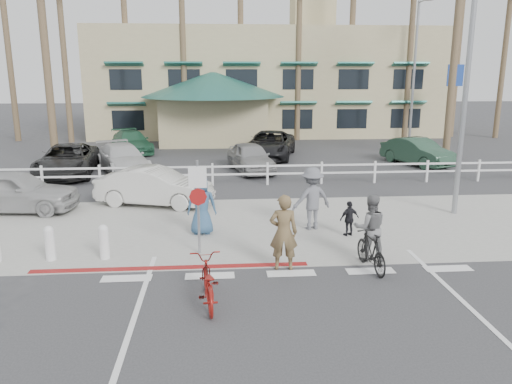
{
  "coord_description": "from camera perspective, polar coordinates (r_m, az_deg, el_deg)",
  "views": [
    {
      "loc": [
        -1.75,
        -10.78,
        4.88
      ],
      "look_at": [
        -0.68,
        3.06,
        1.5
      ],
      "focal_mm": 35.0,
      "sensor_mm": 36.0,
      "label": 1
    }
  ],
  "objects": [
    {
      "name": "palm_11",
      "position": [
        29.74,
        21.97,
        16.82
      ],
      "size": [
        4.0,
        4.0,
        14.0
      ],
      "primitive_type": null,
      "color": "#163313",
      "rests_on": "ground"
    },
    {
      "name": "info_sign",
      "position": [
        36.43,
        21.52,
        9.46
      ],
      "size": [
        1.2,
        0.16,
        5.6
      ],
      "primitive_type": null,
      "color": "navy",
      "rests_on": "ground"
    },
    {
      "name": "lot_car_0",
      "position": [
        25.43,
        -20.74,
        3.41
      ],
      "size": [
        2.92,
        5.53,
        1.48
      ],
      "primitive_type": "imported",
      "rotation": [
        0.0,
        0.0,
        0.09
      ],
      "color": "black",
      "rests_on": "ground"
    },
    {
      "name": "cross_street",
      "position": [
        19.96,
        0.75,
        -0.46
      ],
      "size": [
        40.0,
        5.0,
        0.01
      ],
      "primitive_type": "cube",
      "color": "#333335",
      "rests_on": "ground"
    },
    {
      "name": "lot_car_4",
      "position": [
        31.52,
        -14.02,
        5.57
      ],
      "size": [
        3.42,
        4.91,
        1.32
      ],
      "primitive_type": "imported",
      "rotation": [
        0.0,
        0.0,
        0.39
      ],
      "color": "#26593E",
      "rests_on": "ground"
    },
    {
      "name": "palm_7",
      "position": [
        38.39,
        17.29,
        16.25
      ],
      "size": [
        4.0,
        4.0,
        14.0
      ],
      "primitive_type": null,
      "color": "#163313",
      "rests_on": "ground"
    },
    {
      "name": "palm_3",
      "position": [
        35.92,
        -8.36,
        16.92
      ],
      "size": [
        4.0,
        4.0,
        14.0
      ],
      "primitive_type": null,
      "color": "#163313",
      "rests_on": "ground"
    },
    {
      "name": "car_red_compact",
      "position": [
        19.58,
        -25.92,
        0.09
      ],
      "size": [
        4.54,
        2.19,
        1.49
      ],
      "primitive_type": "imported",
      "rotation": [
        0.0,
        0.0,
        1.47
      ],
      "color": "#A3A3A3",
      "rests_on": "ground"
    },
    {
      "name": "building",
      "position": [
        41.96,
        0.74,
        14.72
      ],
      "size": [
        28.0,
        16.0,
        11.3
      ],
      "primitive_type": null,
      "color": "tan",
      "rests_on": "ground"
    },
    {
      "name": "rail_fence",
      "position": [
        21.84,
        1.59,
        2.1
      ],
      "size": [
        29.4,
        0.16,
        1.0
      ],
      "primitive_type": null,
      "color": "silver",
      "rests_on": "ground"
    },
    {
      "name": "palm_8",
      "position": [
        40.92,
        22.25,
        16.37
      ],
      "size": [
        4.0,
        4.0,
        15.0
      ],
      "primitive_type": null,
      "color": "#163313",
      "rests_on": "ground"
    },
    {
      "name": "ground",
      "position": [
        11.96,
        4.45,
        -10.44
      ],
      "size": [
        140.0,
        140.0,
        0.0
      ],
      "primitive_type": "plane",
      "color": "#333335"
    },
    {
      "name": "palm_2",
      "position": [
        37.44,
        -14.75,
        18.02
      ],
      "size": [
        4.0,
        4.0,
        16.0
      ],
      "primitive_type": null,
      "color": "#163313",
      "rests_on": "ground"
    },
    {
      "name": "lot_car_3",
      "position": [
        27.87,
        17.97,
        4.4
      ],
      "size": [
        3.02,
        4.56,
        1.42
      ],
      "primitive_type": "imported",
      "rotation": [
        0.0,
        0.0,
        0.39
      ],
      "color": "#264332",
      "rests_on": "ground"
    },
    {
      "name": "palm_4",
      "position": [
        36.92,
        -1.77,
        17.73
      ],
      "size": [
        4.0,
        4.0,
        15.0
      ],
      "primitive_type": null,
      "color": "#163313",
      "rests_on": "ground"
    },
    {
      "name": "rider_red",
      "position": [
        12.44,
        3.16,
        -4.64
      ],
      "size": [
        0.75,
        0.53,
        1.95
      ],
      "primitive_type": "imported",
      "rotation": [
        0.0,
        0.0,
        3.05
      ],
      "color": "brown",
      "rests_on": "ground"
    },
    {
      "name": "streetlight_1",
      "position": [
        37.4,
        17.61,
        12.85
      ],
      "size": [
        0.6,
        2.0,
        9.5
      ],
      "primitive_type": null,
      "color": "gray",
      "rests_on": "ground"
    },
    {
      "name": "bike_black",
      "position": [
        12.87,
        13.02,
        -6.57
      ],
      "size": [
        0.68,
        1.71,
        1.0
      ],
      "primitive_type": "imported",
      "rotation": [
        0.0,
        0.0,
        3.27
      ],
      "color": "black",
      "rests_on": "ground"
    },
    {
      "name": "bike_red",
      "position": [
        10.84,
        -5.59,
        -10.22
      ],
      "size": [
        0.85,
        1.96,
        1.0
      ],
      "primitive_type": "imported",
      "rotation": [
        0.0,
        0.0,
        3.24
      ],
      "color": "maroon",
      "rests_on": "ground"
    },
    {
      "name": "bollard_0",
      "position": [
        13.86,
        -16.97,
        -5.47
      ],
      "size": [
        0.26,
        0.26,
        0.95
      ],
      "primitive_type": null,
      "color": "silver",
      "rests_on": "ground"
    },
    {
      "name": "pedestrian_a",
      "position": [
        15.69,
        6.39,
        -0.75
      ],
      "size": [
        1.44,
        1.07,
        1.98
      ],
      "primitive_type": "imported",
      "rotation": [
        0.0,
        0.0,
        3.43
      ],
      "color": "slate",
      "rests_on": "ground"
    },
    {
      "name": "sidewalk_plaza",
      "position": [
        16.13,
        2.02,
        -3.91
      ],
      "size": [
        22.0,
        7.0,
        0.01
      ],
      "primitive_type": "cube",
      "color": "gray",
      "rests_on": "ground"
    },
    {
      "name": "car_white_sedan",
      "position": [
        18.87,
        -11.51,
        0.62
      ],
      "size": [
        4.54,
        2.63,
        1.41
      ],
      "primitive_type": "imported",
      "rotation": [
        0.0,
        0.0,
        1.29
      ],
      "color": "beige",
      "rests_on": "ground"
    },
    {
      "name": "sign_post",
      "position": [
        13.44,
        -6.62,
        -1.2
      ],
      "size": [
        0.5,
        0.1,
        2.9
      ],
      "primitive_type": null,
      "color": "gray",
      "rests_on": "ground"
    },
    {
      "name": "palm_6",
      "position": [
        38.22,
        10.98,
        18.87
      ],
      "size": [
        4.0,
        4.0,
        17.0
      ],
      "primitive_type": null,
      "color": "#163313",
      "rests_on": "ground"
    },
    {
      "name": "palm_0",
      "position": [
        39.53,
        -26.65,
        16.09
      ],
      "size": [
        4.0,
        4.0,
        15.0
      ],
      "primitive_type": null,
      "color": "#163313",
      "rests_on": "ground"
    },
    {
      "name": "lot_car_2",
      "position": [
        24.77,
        -0.62,
        3.99
      ],
      "size": [
        2.52,
        4.45,
        1.43
      ],
      "primitive_type": "imported",
      "rotation": [
        0.0,
        0.0,
        0.21
      ],
      "color": "gray",
      "rests_on": "ground"
    },
    {
      "name": "palm_1",
      "position": [
        37.26,
        -21.16,
        15.28
      ],
      "size": [
        4.0,
        4.0,
        13.0
      ],
      "primitive_type": null,
      "color": "#163313",
      "rests_on": "ground"
    },
    {
      "name": "streetlight_0",
      "position": [
        18.26,
        22.93,
        11.44
      ],
      "size": [
        0.6,
        2.0,
        9.0
      ],
      "primitive_type": null,
      "color": "gray",
      "rests_on": "ground"
    },
    {
      "name": "palm_9",
      "position": [
        41.39,
        26.59,
        14.53
      ],
      "size": [
        4.0,
        4.0,
        13.0
      ],
      "primitive_type": null,
      "color": "#163313",
      "rests_on": "ground"
    },
    {
      "name": "pedestrian_b",
      "position": [
        15.22,
        -6.24,
        -1.48
      ],
      "size": [
        0.92,
        0.62,
        1.84
      ],
      "primitive_type": "imported",
      "rotation": [
        0.0,
        0.0,
        3.1
      ],
      "color": "#2F5173",
      "rests_on": "ground"
    },
    {
      "name": "palm_5",
      "position": [
        36.28,
        4.91,
        16.18
      ],
      "size": [
        4.0,
        4.0,
        13.0
      ],
      "primitive_type": null,
      "color": "#163313",
      "rests_on": "ground"
    },
    {
      "name": "bike_path",
      "position": [
        10.19,
        6.22,
        -14.98
      ],
      "size": [
        12.0,
        16.0,
        0.01
      ],
      "primitive_type": "cube",
      "color": "#333335",
      "rests_on": "ground"
    },
    {
      "name": "pedestrian_child",
      "position": [
        15.31,
        10.62,
        -3.02
      ],
      "size": [
        0.69,
        0.44,
        1.09
      ],
      "primitive_type": "imported",
      "rotation": [
        0.0,
        0.0,
        3.44
      ],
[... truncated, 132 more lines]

